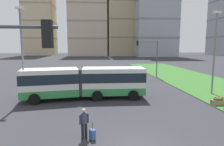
{
  "coord_description": "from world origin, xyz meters",
  "views": [
    {
      "loc": [
        -2.21,
        -8.96,
        5.19
      ],
      "look_at": [
        -0.04,
        12.33,
        2.2
      ],
      "focal_mm": 31.79,
      "sensor_mm": 36.0,
      "label": 1
    }
  ],
  "objects": [
    {
      "name": "flower_planter_2",
      "position": [
        8.61,
        6.66,
        0.43
      ],
      "size": [
        1.1,
        0.56,
        0.74
      ],
      "color": "#937051",
      "rests_on": "grass_median"
    },
    {
      "name": "car_maroon_sedan",
      "position": [
        -6.04,
        18.58,
        0.75
      ],
      "size": [
        4.6,
        2.5,
        1.58
      ],
      "color": "maroon",
      "rests_on": "ground"
    },
    {
      "name": "apartment_tower_westcentre",
      "position": [
        -4.13,
        94.83,
        20.42
      ],
      "size": [
        18.89,
        17.06,
        40.8
      ],
      "color": "#C6B299",
      "rests_on": "ground"
    },
    {
      "name": "traffic_light_far_right",
      "position": [
        7.05,
        22.0,
        4.08
      ],
      "size": [
        3.62,
        0.28,
        5.94
      ],
      "color": "#474C51",
      "rests_on": "ground"
    },
    {
      "name": "apartment_tower_eastcentre",
      "position": [
        27.75,
        86.19,
        20.66
      ],
      "size": [
        18.87,
        17.72,
        41.27
      ],
      "color": "#9EA3AD",
      "rests_on": "ground"
    },
    {
      "name": "apartment_tower_west",
      "position": [
        -30.0,
        105.16,
        25.97
      ],
      "size": [
        14.96,
        18.25,
        51.89
      ],
      "color": "beige",
      "rests_on": "ground"
    },
    {
      "name": "streetlight_median",
      "position": [
        10.51,
        10.58,
        4.76
      ],
      "size": [
        0.7,
        0.28,
        8.64
      ],
      "color": "slate",
      "rests_on": "ground"
    },
    {
      "name": "rolling_suitcase",
      "position": [
        -2.24,
        1.48,
        0.31
      ],
      "size": [
        0.38,
        0.43,
        0.97
      ],
      "color": "#335693",
      "rests_on": "ground"
    },
    {
      "name": "apartment_tower_centre",
      "position": [
        13.49,
        95.12,
        21.53
      ],
      "size": [
        15.17,
        19.62,
        43.02
      ],
      "color": "tan",
      "rests_on": "ground"
    },
    {
      "name": "streetlight_left",
      "position": [
        -8.5,
        9.85,
        4.73
      ],
      "size": [
        0.7,
        0.28,
        8.58
      ],
      "color": "slate",
      "rests_on": "ground"
    },
    {
      "name": "pedestrian_crossing",
      "position": [
        -2.69,
        1.68,
        1.0
      ],
      "size": [
        0.53,
        0.36,
        1.74
      ],
      "color": "black",
      "rests_on": "ground"
    },
    {
      "name": "articulated_bus",
      "position": [
        -2.94,
        10.2,
        1.65
      ],
      "size": [
        12.01,
        3.42,
        3.0
      ],
      "color": "silver",
      "rests_on": "ground"
    }
  ]
}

